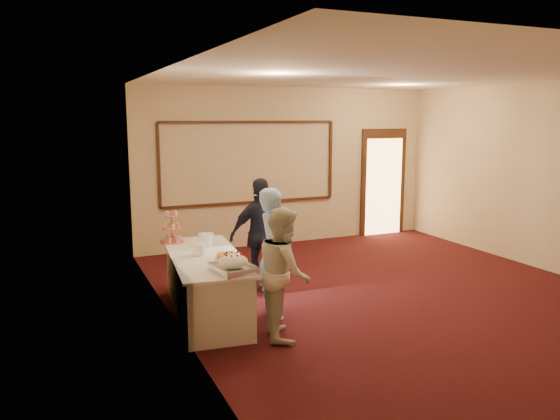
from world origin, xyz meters
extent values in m
plane|color=black|center=(0.00, 0.00, 0.00)|extent=(7.00, 7.00, 0.00)
cube|color=beige|center=(0.00, 3.50, 1.50)|extent=(6.00, 0.04, 3.00)
cube|color=beige|center=(-3.00, 0.00, 1.50)|extent=(0.04, 7.00, 3.00)
cube|color=beige|center=(3.00, 0.00, 1.50)|extent=(0.04, 7.00, 3.00)
cube|color=white|center=(0.00, 0.00, 3.00)|extent=(6.00, 7.00, 0.04)
cube|color=#371E10|center=(-0.80, 3.47, 0.85)|extent=(3.40, 0.04, 0.05)
cube|color=#371E10|center=(-0.80, 3.47, 2.35)|extent=(3.40, 0.04, 0.05)
cube|color=#371E10|center=(-2.50, 3.47, 1.60)|extent=(0.05, 0.04, 1.50)
cube|color=#371E10|center=(0.90, 3.47, 1.60)|extent=(0.05, 0.04, 1.50)
cube|color=#371E10|center=(2.15, 3.46, 1.10)|extent=(1.05, 0.06, 2.20)
cube|color=#FFBF66|center=(2.15, 3.43, 1.00)|extent=(0.85, 0.02, 2.00)
cube|color=silver|center=(-2.58, 0.24, 0.37)|extent=(0.96, 2.12, 0.74)
cube|color=silver|center=(-2.58, 0.24, 0.76)|extent=(1.06, 2.24, 0.03)
cube|color=silver|center=(-2.50, -0.58, 0.79)|extent=(0.46, 0.55, 0.04)
ellipsoid|color=white|center=(-2.50, -0.58, 0.89)|extent=(0.32, 0.32, 0.15)
cube|color=silver|center=(-2.39, -0.43, 0.82)|extent=(0.22, 0.31, 0.01)
cylinder|color=#D44D5D|center=(-2.80, 1.12, 0.99)|extent=(0.02, 0.02, 0.44)
cylinder|color=#D44D5D|center=(-2.80, 1.12, 0.78)|extent=(0.33, 0.33, 0.01)
cylinder|color=#D44D5D|center=(-2.80, 1.12, 0.95)|extent=(0.25, 0.25, 0.01)
cylinder|color=#D44D5D|center=(-2.80, 1.12, 1.13)|extent=(0.17, 0.17, 0.01)
cylinder|color=white|center=(-2.65, 0.28, 0.84)|extent=(0.16, 0.16, 0.14)
cylinder|color=white|center=(-2.65, 0.28, 0.91)|extent=(0.17, 0.17, 0.01)
cylinder|color=white|center=(-2.45, 0.68, 0.85)|extent=(0.19, 0.19, 0.16)
cylinder|color=white|center=(-2.45, 0.68, 0.94)|extent=(0.20, 0.20, 0.01)
cylinder|color=white|center=(-2.38, -0.01, 0.78)|extent=(0.29, 0.29, 0.01)
cylinder|color=#935A25|center=(-2.38, -0.01, 0.81)|extent=(0.25, 0.25, 0.05)
imported|color=#92B8ED|center=(-1.82, -0.10, 0.80)|extent=(0.50, 0.65, 1.61)
imported|color=beige|center=(-1.95, -0.72, 0.74)|extent=(0.72, 0.84, 1.48)
imported|color=black|center=(-1.57, 0.89, 0.81)|extent=(0.96, 0.44, 1.61)
cube|color=white|center=(-1.42, 0.63, 1.17)|extent=(0.07, 0.05, 0.05)
camera|label=1|loc=(-4.31, -6.10, 2.46)|focal=35.00mm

